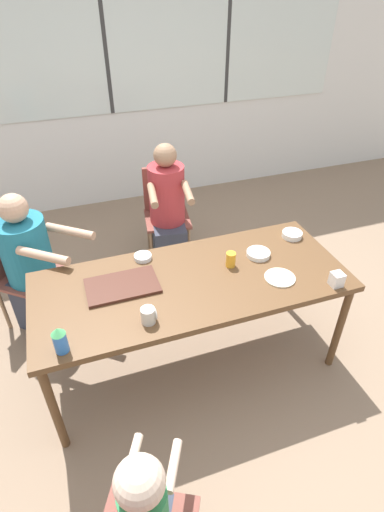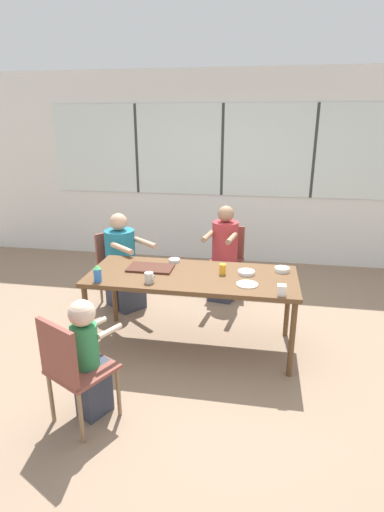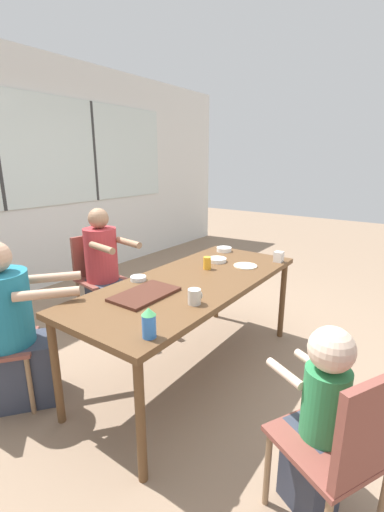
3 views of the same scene
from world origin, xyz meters
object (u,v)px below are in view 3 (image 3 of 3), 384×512
Objects in this scene: chair_for_man_blue_shirt at (95,270)px; coffee_mug at (195,297)px; chair_for_toddler at (349,442)px; bowl_fruit at (217,260)px; milk_carton_small at (279,257)px; bowl_cereal at (224,249)px; person_toddler at (318,425)px; bowl_white_shallow at (138,278)px; person_man_blue_shirt at (104,273)px; juice_glass at (207,263)px; person_woman_green_shirt at (13,334)px; sippy_cup at (149,322)px.

chair_for_man_blue_shirt reaches higher than coffee_mug.
chair_for_toddler reaches higher than bowl_fruit.
chair_for_man_blue_shirt is at bearing 99.32° from chair_for_toddler.
bowl_fruit is at bearing 125.57° from milk_carton_small.
milk_carton_small reaches higher than bowl_cereal.
chair_for_man_blue_shirt reaches higher than bowl_fruit.
person_toddler is (0.07, 0.14, -0.04)m from chair_for_toddler.
bowl_white_shallow is at bearing 102.77° from chair_for_toddler.
chair_for_man_blue_shirt is 1.32m from bowl_cereal.
bowl_cereal is (1.46, 1.44, 0.26)m from chair_for_toddler.
milk_carton_small is (0.61, -1.53, 0.28)m from person_man_blue_shirt.
juice_glass reaches higher than bowl_cereal.
bowl_cereal is at bearing 87.32° from milk_carton_small.
bowl_fruit is at bearing 10.45° from juice_glass.
juice_glass is at bearing 98.72° from person_woman_green_shirt.
person_man_blue_shirt is 11.63× the size of juice_glass.
person_man_blue_shirt is at bearing 94.52° from juice_glass.
bowl_cereal reaches higher than bowl_white_shallow.
person_woman_green_shirt is 1.61m from bowl_fruit.
coffee_mug is at bearing -156.97° from bowl_fruit.
milk_carton_small is 0.57× the size of bowl_fruit.
coffee_mug is (0.61, -1.01, 0.30)m from person_woman_green_shirt.
person_man_blue_shirt is 1.83m from sippy_cup.
person_man_blue_shirt is 1.17m from bowl_fruit.
juice_glass is 1.12× the size of milk_carton_small.
person_man_blue_shirt is (0.83, 2.42, 0.01)m from chair_for_toddler.
juice_glass is (0.07, -1.31, 0.29)m from chair_for_man_blue_shirt.
person_woman_green_shirt reaches higher than bowl_white_shallow.
person_toddler is 1.60m from milk_carton_small.
person_woman_green_shirt is 0.97× the size of person_man_blue_shirt.
chair_for_toddler is at bearing -104.78° from bowl_white_shallow.
person_man_blue_shirt is 8.24× the size of bowl_cereal.
person_toddler is 6.79× the size of bowl_cereal.
sippy_cup reaches higher than bowl_white_shallow.
chair_for_toddler is at bearing -135.43° from bowl_cereal.
sippy_cup is 1.38× the size of bowl_white_shallow.
person_man_blue_shirt is 1.20m from bowl_cereal.
person_man_blue_shirt reaches higher than person_woman_green_shirt.
chair_for_man_blue_shirt is 9.11× the size of coffee_mug.
person_toddler is 0.88m from sippy_cup.
milk_carton_small is 1.22m from bowl_white_shallow.
person_toddler is at bearing -105.65° from coffee_mug.
juice_glass is at bearing 80.97° from person_toddler.
bowl_white_shallow is at bearing 79.87° from coffee_mug.
coffee_mug is 0.67× the size of bowl_cereal.
sippy_cup is (-0.23, 0.77, 0.36)m from person_toddler.
bowl_white_shallow is (0.40, 1.53, 0.25)m from chair_for_toddler.
bowl_fruit is (-0.30, 0.42, -0.03)m from milk_carton_small.
person_man_blue_shirt is 1.21× the size of person_toddler.
milk_carton_small is 0.55m from bowl_cereal.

